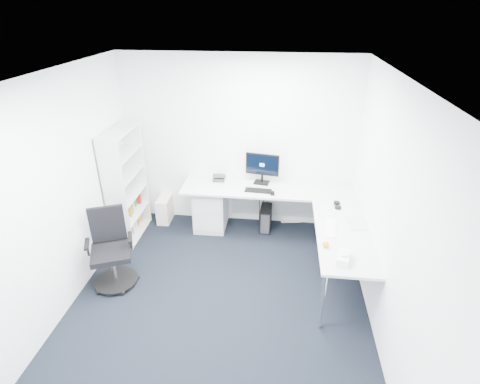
# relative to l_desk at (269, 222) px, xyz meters

# --- Properties ---
(ground) EXTENTS (4.20, 4.20, 0.00)m
(ground) POSITION_rel_l_desk_xyz_m (-0.55, -1.40, -0.40)
(ground) COLOR black
(ceiling) EXTENTS (4.20, 4.20, 0.00)m
(ceiling) POSITION_rel_l_desk_xyz_m (-0.55, -1.40, 2.30)
(ceiling) COLOR white
(wall_back) EXTENTS (3.60, 0.02, 2.70)m
(wall_back) POSITION_rel_l_desk_xyz_m (-0.55, 0.70, 0.95)
(wall_back) COLOR white
(wall_back) RESTS_ON ground
(wall_left) EXTENTS (0.02, 4.20, 2.70)m
(wall_left) POSITION_rel_l_desk_xyz_m (-2.35, -1.40, 0.95)
(wall_left) COLOR white
(wall_left) RESTS_ON ground
(wall_right) EXTENTS (0.02, 4.20, 2.70)m
(wall_right) POSITION_rel_l_desk_xyz_m (1.25, -1.40, 0.95)
(wall_right) COLOR white
(wall_right) RESTS_ON ground
(l_desk) EXTENTS (2.72, 1.52, 0.79)m
(l_desk) POSITION_rel_l_desk_xyz_m (0.00, 0.00, 0.00)
(l_desk) COLOR silver
(l_desk) RESTS_ON ground
(drawer_pedestal) EXTENTS (0.49, 0.61, 0.75)m
(drawer_pedestal) POSITION_rel_l_desk_xyz_m (-0.96, 0.43, -0.02)
(drawer_pedestal) COLOR silver
(drawer_pedestal) RESTS_ON ground
(bookshelf) EXTENTS (0.33, 0.86, 1.72)m
(bookshelf) POSITION_rel_l_desk_xyz_m (-2.17, 0.05, 0.46)
(bookshelf) COLOR silver
(bookshelf) RESTS_ON ground
(task_chair) EXTENTS (0.76, 0.76, 1.03)m
(task_chair) POSITION_rel_l_desk_xyz_m (-1.96, -1.13, 0.12)
(task_chair) COLOR black
(task_chair) RESTS_ON ground
(black_pc_tower) EXTENTS (0.19, 0.39, 0.38)m
(black_pc_tower) POSITION_rel_l_desk_xyz_m (-0.07, 0.45, -0.21)
(black_pc_tower) COLOR black
(black_pc_tower) RESTS_ON ground
(beige_pc_tower) EXTENTS (0.20, 0.45, 0.42)m
(beige_pc_tower) POSITION_rel_l_desk_xyz_m (-1.77, 0.54, -0.19)
(beige_pc_tower) COLOR beige
(beige_pc_tower) RESTS_ON ground
(power_strip) EXTENTS (0.34, 0.10, 0.04)m
(power_strip) POSITION_rel_l_desk_xyz_m (0.35, 0.69, -0.38)
(power_strip) COLOR white
(power_strip) RESTS_ON ground
(monitor) EXTENTS (0.54, 0.25, 0.50)m
(monitor) POSITION_rel_l_desk_xyz_m (-0.16, 0.49, 0.65)
(monitor) COLOR black
(monitor) RESTS_ON l_desk
(black_keyboard) EXTENTS (0.41, 0.17, 0.02)m
(black_keyboard) POSITION_rel_l_desk_xyz_m (-0.19, 0.21, 0.41)
(black_keyboard) COLOR black
(black_keyboard) RESTS_ON l_desk
(mouse) EXTENTS (0.07, 0.11, 0.03)m
(mouse) POSITION_rel_l_desk_xyz_m (0.02, 0.13, 0.41)
(mouse) COLOR black
(mouse) RESTS_ON l_desk
(desk_phone) EXTENTS (0.18, 0.18, 0.13)m
(desk_phone) POSITION_rel_l_desk_xyz_m (-0.83, 0.52, 0.46)
(desk_phone) COLOR #2F2E31
(desk_phone) RESTS_ON l_desk
(laptop) EXTENTS (0.36, 0.35, 0.22)m
(laptop) POSITION_rel_l_desk_xyz_m (1.12, -0.58, 0.51)
(laptop) COLOR silver
(laptop) RESTS_ON l_desk
(white_keyboard) EXTENTS (0.18, 0.46, 0.01)m
(white_keyboard) POSITION_rel_l_desk_xyz_m (0.78, -0.72, 0.40)
(white_keyboard) COLOR white
(white_keyboard) RESTS_ON l_desk
(headphones) EXTENTS (0.13, 0.20, 0.05)m
(headphones) POSITION_rel_l_desk_xyz_m (0.93, -0.13, 0.42)
(headphones) COLOR black
(headphones) RESTS_ON l_desk
(orange_fruit) EXTENTS (0.08, 0.08, 0.08)m
(orange_fruit) POSITION_rel_l_desk_xyz_m (0.68, -1.13, 0.44)
(orange_fruit) COLOR orange
(orange_fruit) RESTS_ON l_desk
(tissue_box) EXTENTS (0.19, 0.28, 0.09)m
(tissue_box) POSITION_rel_l_desk_xyz_m (0.85, -1.37, 0.44)
(tissue_box) COLOR white
(tissue_box) RESTS_ON l_desk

